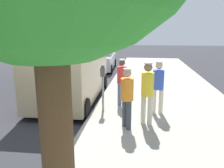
# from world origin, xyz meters

# --- Properties ---
(ground_plane) EXTENTS (80.00, 80.00, 0.00)m
(ground_plane) POSITION_xyz_m (0.00, 0.00, 0.00)
(ground_plane) COLOR #2D2D33
(sidewalk_slab) EXTENTS (5.00, 32.00, 0.15)m
(sidewalk_slab) POSITION_xyz_m (3.50, 0.00, 0.07)
(sidewalk_slab) COLOR #9E998E
(sidewalk_slab) RESTS_ON ground
(parking_meter_near) EXTENTS (0.14, 0.18, 1.52)m
(parking_meter_near) POSITION_xyz_m (1.35, 0.56, 1.18)
(parking_meter_near) COLOR gray
(parking_meter_near) RESTS_ON sidewalk_slab
(pedestrian_in_red) EXTENTS (0.34, 0.34, 1.63)m
(pedestrian_in_red) POSITION_xyz_m (1.91, 1.23, 1.08)
(pedestrian_in_red) COLOR #4C608C
(pedestrian_in_red) RESTS_ON sidewalk_slab
(pedestrian_in_orange) EXTENTS (0.34, 0.34, 1.64)m
(pedestrian_in_orange) POSITION_xyz_m (2.23, -0.74, 1.08)
(pedestrian_in_orange) COLOR #383D47
(pedestrian_in_orange) RESTS_ON sidewalk_slab
(pedestrian_in_blue) EXTENTS (0.36, 0.34, 1.67)m
(pedestrian_in_blue) POSITION_xyz_m (3.12, 0.50, 1.11)
(pedestrian_in_blue) COLOR beige
(pedestrian_in_blue) RESTS_ON sidewalk_slab
(pedestrian_in_yellow) EXTENTS (0.34, 0.34, 1.76)m
(pedestrian_in_yellow) POSITION_xyz_m (2.77, -0.42, 1.16)
(pedestrian_in_yellow) COLOR beige
(pedestrian_in_yellow) RESTS_ON sidewalk_slab
(parked_van) EXTENTS (2.26, 5.26, 2.15)m
(parked_van) POSITION_xyz_m (-0.15, 2.07, 1.15)
(parked_van) COLOR tan
(parked_van) RESTS_ON ground
(parked_sedan_ahead) EXTENTS (2.13, 4.49, 1.65)m
(parked_sedan_ahead) POSITION_xyz_m (-0.42, 9.52, 0.75)
(parked_sedan_ahead) COLOR #BCBCC1
(parked_sedan_ahead) RESTS_ON ground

